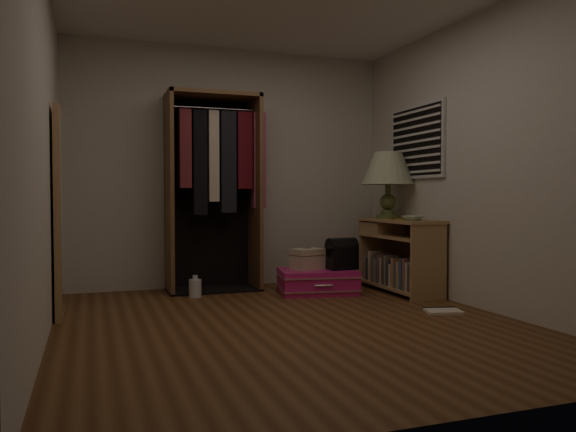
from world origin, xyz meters
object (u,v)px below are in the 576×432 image
at_px(floor_mirror, 60,213).
at_px(black_bag, 342,253).
at_px(white_jug, 195,288).
at_px(train_case, 307,259).
at_px(open_wardrobe, 217,175).
at_px(table_lamp, 388,170).
at_px(pink_suitcase, 317,281).
at_px(console_bookshelf, 397,254).

distance_m(floor_mirror, black_bag, 2.70).
relative_size(black_bag, white_jug, 1.51).
distance_m(floor_mirror, train_case, 2.39).
bearing_deg(open_wardrobe, table_lamp, -16.40).
bearing_deg(open_wardrobe, floor_mirror, -152.83).
height_order(pink_suitcase, black_bag, black_bag).
bearing_deg(console_bookshelf, black_bag, 168.38).
relative_size(open_wardrobe, black_bag, 6.35).
height_order(table_lamp, white_jug, table_lamp).
height_order(black_bag, white_jug, black_bag).
height_order(train_case, black_bag, black_bag).
xyz_separation_m(table_lamp, white_jug, (-2.04, 0.15, -1.18)).
relative_size(console_bookshelf, white_jug, 5.23).
height_order(black_bag, table_lamp, table_lamp).
xyz_separation_m(floor_mirror, table_lamp, (3.24, 0.25, 0.42)).
bearing_deg(open_wardrobe, black_bag, -27.57).
xyz_separation_m(black_bag, table_lamp, (0.58, 0.09, 0.86)).
distance_m(pink_suitcase, train_case, 0.25).
height_order(pink_suitcase, table_lamp, table_lamp).
bearing_deg(pink_suitcase, floor_mirror, -164.68).
bearing_deg(console_bookshelf, white_jug, 170.04).
height_order(open_wardrobe, table_lamp, open_wardrobe).
height_order(floor_mirror, pink_suitcase, floor_mirror).
relative_size(floor_mirror, train_case, 4.62).
relative_size(open_wardrobe, train_case, 5.58).
distance_m(train_case, table_lamp, 1.30).
bearing_deg(white_jug, console_bookshelf, -9.96).
relative_size(train_case, black_bag, 1.14).
bearing_deg(table_lamp, white_jug, 175.91).
height_order(pink_suitcase, white_jug, pink_suitcase).
xyz_separation_m(console_bookshelf, table_lamp, (0.01, 0.21, 0.88)).
distance_m(open_wardrobe, white_jug, 1.22).
xyz_separation_m(pink_suitcase, white_jug, (-1.22, 0.17, -0.03)).
bearing_deg(pink_suitcase, open_wardrobe, 159.51).
xyz_separation_m(floor_mirror, pink_suitcase, (2.42, 0.23, -0.73)).
bearing_deg(table_lamp, floor_mirror, -175.52).
bearing_deg(black_bag, pink_suitcase, 161.65).
bearing_deg(pink_suitcase, white_jug, -178.16).
bearing_deg(train_case, pink_suitcase, -42.72).
distance_m(black_bag, table_lamp, 1.05).
distance_m(console_bookshelf, floor_mirror, 3.27).
xyz_separation_m(open_wardrobe, white_jug, (-0.30, -0.37, -1.12)).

